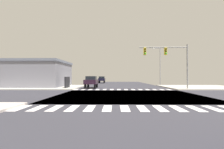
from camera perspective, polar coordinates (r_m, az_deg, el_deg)
The scene contains 10 objects.
ground at distance 17.45m, azimuth 5.29°, elevation -6.73°, with size 90.00×90.00×0.05m.
sidewalk_corner_ne at distance 32.66m, azimuth 26.98°, elevation -3.68°, with size 12.00×12.00×0.14m.
sidewalk_corner_nw at distance 31.60m, azimuth -20.83°, elevation -3.81°, with size 12.00×12.00×0.14m.
crosswalk_near at distance 10.22m, azimuth 7.04°, elevation -10.85°, with size 13.50×2.00×0.01m.
crosswalk_far at distance 24.69m, azimuth 3.41°, elevation -4.89°, with size 13.50×2.00×0.01m.
traffic_signal_mast at distance 25.53m, azimuth 17.83°, elevation 5.69°, with size 6.75×0.55×6.27m.
street_lamp at distance 38.65m, azimuth 15.04°, elevation 3.73°, with size 1.78×0.32×7.99m.
bank_building at distance 34.67m, azimuth -27.40°, elevation 0.15°, with size 17.14×10.14×4.55m.
sedan_nearside_1 at distance 27.72m, azimuth -6.72°, elevation -2.13°, with size 1.80×4.30×1.88m.
sedan_farside_2 at distance 49.51m, azimuth -3.35°, elevation -1.51°, with size 1.80×4.30×1.88m.
Camera 1 is at (-1.32, -17.31, 1.80)m, focal length 28.09 mm.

